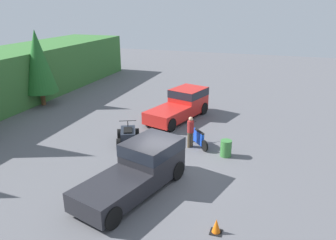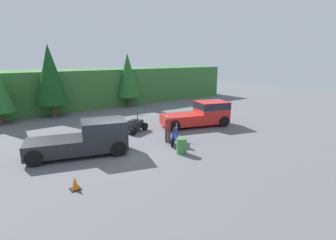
{
  "view_description": "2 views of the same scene",
  "coord_description": "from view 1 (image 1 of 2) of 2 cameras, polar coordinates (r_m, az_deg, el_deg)",
  "views": [
    {
      "loc": [
        -12.65,
        -4.34,
        7.57
      ],
      "look_at": [
        4.82,
        1.46,
        0.95
      ],
      "focal_mm": 35.0,
      "sensor_mm": 36.0,
      "label": 1
    },
    {
      "loc": [
        -5.92,
        -13.15,
        5.33
      ],
      "look_at": [
        4.82,
        1.46,
        0.95
      ],
      "focal_mm": 28.0,
      "sensor_mm": 36.0,
      "label": 2
    }
  ],
  "objects": [
    {
      "name": "rider_person",
      "position": [
        17.95,
        3.94,
        -1.88
      ],
      "size": [
        0.5,
        0.5,
        1.76
      ],
      "rotation": [
        0.0,
        0.0,
        1.03
      ],
      "color": "brown",
      "rests_on": "ground_plane"
    },
    {
      "name": "quad_atv",
      "position": [
        18.76,
        -6.95,
        -2.67
      ],
      "size": [
        2.35,
        2.0,
        1.15
      ],
      "rotation": [
        0.0,
        0.0,
        0.43
      ],
      "color": "black",
      "rests_on": "ground_plane"
    },
    {
      "name": "pickup_truck_second",
      "position": [
        14.11,
        -4.84,
        -8.07
      ],
      "size": [
        5.65,
        3.41,
        1.89
      ],
      "rotation": [
        0.0,
        0.0,
        -0.29
      ],
      "color": "#232328",
      "rests_on": "ground_plane"
    },
    {
      "name": "traffic_cone",
      "position": [
        12.05,
        8.4,
        -17.86
      ],
      "size": [
        0.42,
        0.42,
        0.55
      ],
      "color": "black",
      "rests_on": "ground_plane"
    },
    {
      "name": "ground_plane",
      "position": [
        15.37,
        -0.49,
        -9.73
      ],
      "size": [
        80.0,
        80.0,
        0.0
      ],
      "primitive_type": "plane",
      "color": "#5B5B60"
    },
    {
      "name": "steel_barrel",
      "position": [
        17.31,
        10.06,
        -4.87
      ],
      "size": [
        0.58,
        0.58,
        0.88
      ],
      "color": "#387A38",
      "rests_on": "ground_plane"
    },
    {
      "name": "pickup_truck_red",
      "position": [
        22.67,
        2.47,
        2.9
      ],
      "size": [
        5.58,
        3.42,
        1.89
      ],
      "rotation": [
        0.0,
        0.0,
        -0.29
      ],
      "color": "red",
      "rests_on": "ground_plane"
    },
    {
      "name": "dirt_bike",
      "position": [
        18.34,
        5.15,
        -3.08
      ],
      "size": [
        1.7,
        1.56,
        1.15
      ],
      "rotation": [
        0.0,
        0.0,
        0.74
      ],
      "color": "black",
      "rests_on": "ground_plane"
    },
    {
      "name": "tree_mid_right",
      "position": [
        26.81,
        -21.68,
        9.43
      ],
      "size": [
        2.53,
        2.53,
        5.75
      ],
      "color": "brown",
      "rests_on": "ground_plane"
    }
  ]
}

